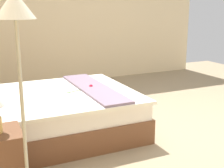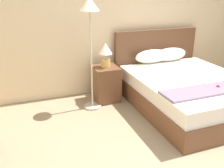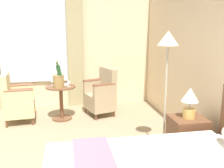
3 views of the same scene
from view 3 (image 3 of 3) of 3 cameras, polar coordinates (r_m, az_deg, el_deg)
wall_window_side at (r=5.87m, az=-17.54°, el=9.81°), size 0.27×5.44×3.09m
nightstand at (r=3.58m, az=16.78°, el=-11.91°), size 0.44×0.45×0.60m
bedside_lamp at (r=3.40m, az=17.35°, el=-3.39°), size 0.22×0.22×0.41m
floor_lamp_brass at (r=3.48m, az=12.54°, el=6.18°), size 0.29×0.29×1.72m
side_table_round at (r=4.98m, az=-11.52°, el=-3.70°), size 0.58×0.58×0.66m
champagne_bucket at (r=4.82m, az=-12.13°, el=1.04°), size 0.22×0.22×0.51m
wine_glass_near_bucket at (r=4.85m, az=-9.90°, el=0.48°), size 0.07×0.07×0.13m
wine_glass_near_edge at (r=4.99m, az=-13.42°, el=0.81°), size 0.08×0.08×0.15m
snack_plate at (r=5.05m, az=-10.86°, el=-0.08°), size 0.19×0.19×0.04m
armchair_by_window at (r=5.13m, az=-2.47°, el=-2.36°), size 0.72×0.67×0.97m
armchair_facing_bed at (r=5.04m, az=-20.90°, el=-3.56°), size 0.59×0.60×0.94m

